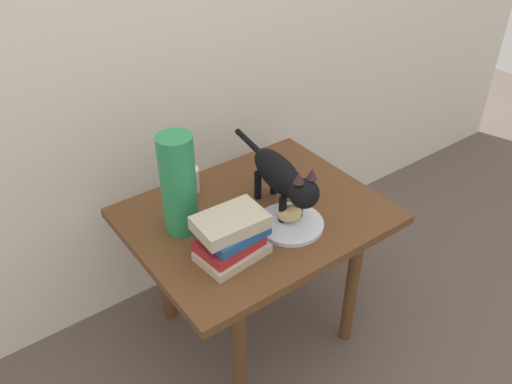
# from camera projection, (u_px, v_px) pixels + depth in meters

# --- Properties ---
(ground_plane) EXTENTS (6.00, 6.00, 0.00)m
(ground_plane) POSITION_uv_depth(u_px,v_px,m) (256.00, 325.00, 2.00)
(ground_plane) COLOR brown
(back_panel) EXTENTS (4.00, 0.04, 2.20)m
(back_panel) POSITION_uv_depth(u_px,v_px,m) (174.00, 2.00, 1.65)
(back_panel) COLOR silver
(back_panel) RESTS_ON ground
(side_table) EXTENTS (0.79, 0.63, 0.54)m
(side_table) POSITION_uv_depth(u_px,v_px,m) (256.00, 230.00, 1.73)
(side_table) COLOR brown
(side_table) RESTS_ON ground
(plate) EXTENTS (0.21, 0.21, 0.01)m
(plate) POSITION_uv_depth(u_px,v_px,m) (290.00, 224.00, 1.63)
(plate) COLOR silver
(plate) RESTS_ON side_table
(bread_roll) EXTENTS (0.09, 0.08, 0.05)m
(bread_roll) POSITION_uv_depth(u_px,v_px,m) (290.00, 213.00, 1.62)
(bread_roll) COLOR #E0BC7A
(bread_roll) RESTS_ON plate
(cat) EXTENTS (0.13, 0.48, 0.23)m
(cat) POSITION_uv_depth(u_px,v_px,m) (283.00, 177.00, 1.61)
(cat) COLOR black
(cat) RESTS_ON side_table
(book_stack) EXTENTS (0.21, 0.16, 0.13)m
(book_stack) POSITION_uv_depth(u_px,v_px,m) (231.00, 236.00, 1.49)
(book_stack) COLOR #BCB299
(book_stack) RESTS_ON side_table
(green_vase) EXTENTS (0.11, 0.11, 0.32)m
(green_vase) POSITION_uv_depth(u_px,v_px,m) (179.00, 185.00, 1.53)
(green_vase) COLOR #288C51
(green_vase) RESTS_ON side_table
(candle_jar) EXTENTS (0.07, 0.07, 0.08)m
(candle_jar) POSITION_uv_depth(u_px,v_px,m) (189.00, 181.00, 1.77)
(candle_jar) COLOR silver
(candle_jar) RESTS_ON side_table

